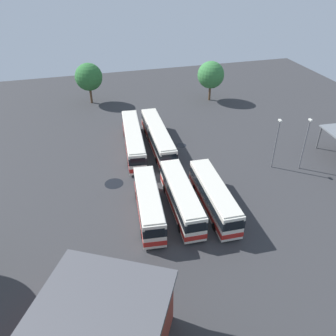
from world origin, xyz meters
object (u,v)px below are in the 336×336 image
bus_row0_slot1 (158,137)px  lamp_post_by_building (305,142)px  lamp_post_mid_lot (276,142)px  bus_row0_slot0 (133,139)px  tree_northwest (89,77)px  bus_row1_slot2 (214,196)px  bus_row1_slot0 (149,204)px  tree_northeast (211,75)px  bus_row1_slot1 (181,197)px

bus_row0_slot1 → lamp_post_by_building: (11.17, 17.62, 2.34)m
lamp_post_mid_lot → bus_row0_slot1: bearing=-125.0°
bus_row0_slot0 → lamp_post_mid_lot: (10.01, 17.81, 2.23)m
lamp_post_by_building → tree_northwest: (-32.16, -25.91, 1.05)m
bus_row0_slot0 → lamp_post_by_building: size_ratio=2.01×
bus_row1_slot2 → tree_northwest: 38.94m
bus_row0_slot0 → lamp_post_mid_lot: lamp_post_mid_lot is taller
lamp_post_mid_lot → bus_row1_slot0: bearing=-73.4°
bus_row0_slot0 → tree_northeast: tree_northeast is taller
bus_row0_slot1 → lamp_post_mid_lot: lamp_post_mid_lot is taller
bus_row1_slot0 → lamp_post_mid_lot: 19.94m
bus_row1_slot1 → lamp_post_mid_lot: size_ratio=1.65×
bus_row1_slot0 → bus_row1_slot2: size_ratio=0.95×
bus_row0_slot1 → tree_northwest: 22.82m
bus_row0_slot0 → tree_northwest: 21.57m
bus_row1_slot0 → bus_row1_slot2: 7.65m
bus_row0_slot1 → bus_row1_slot2: (16.21, 2.70, -0.00)m
tree_northwest → bus_row1_slot2: bearing=16.5°
bus_row0_slot0 → tree_northwest: (-20.82, -4.54, 3.39)m
bus_row1_slot1 → tree_northwest: (-36.34, -7.28, 3.39)m
tree_northeast → bus_row1_slot1: bearing=-26.6°
bus_row0_slot1 → bus_row0_slot0: bearing=-92.6°
bus_row1_slot2 → lamp_post_by_building: (-5.04, 14.92, 2.34)m
bus_row1_slot1 → bus_row1_slot2: 3.81m
bus_row0_slot0 → bus_row1_slot0: 15.73m
bus_row1_slot0 → tree_northeast: tree_northeast is taller
bus_row0_slot0 → bus_row1_slot0: size_ratio=1.34×
bus_row0_slot1 → bus_row1_slot2: 16.44m
bus_row0_slot1 → tree_northeast: tree_northeast is taller
lamp_post_mid_lot → tree_northeast: (-26.05, 0.71, 1.07)m
bus_row0_slot1 → lamp_post_by_building: 20.99m
bus_row1_slot2 → tree_northwest: tree_northwest is taller
bus_row1_slot2 → bus_row1_slot0: bearing=-95.2°
lamp_post_mid_lot → tree_northeast: size_ratio=0.94×
bus_row1_slot2 → lamp_post_by_building: 15.92m
bus_row0_slot1 → tree_northeast: size_ratio=1.94×
tree_northeast → lamp_post_by_building: bearing=5.9°
bus_row1_slot0 → bus_row1_slot2: same height
lamp_post_mid_lot → tree_northwest: (-30.83, -22.35, 1.16)m
bus_row1_slot1 → lamp_post_mid_lot: lamp_post_mid_lot is taller
bus_row0_slot0 → bus_row1_slot0: bearing=-4.3°
bus_row0_slot1 → tree_northeast: (-16.20, 14.77, 3.30)m
bus_row0_slot0 → bus_row0_slot1: same height
bus_row0_slot0 → bus_row1_slot1: same height
lamp_post_mid_lot → tree_northwest: size_ratio=0.93×
bus_row1_slot0 → bus_row1_slot1: same height
bus_row1_slot0 → bus_row1_slot2: bearing=84.8°
bus_row0_slot0 → bus_row1_slot0: (15.69, -1.17, -0.00)m
bus_row0_slot1 → tree_northwest: tree_northwest is taller
bus_row1_slot0 → bus_row1_slot1: size_ratio=0.94×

